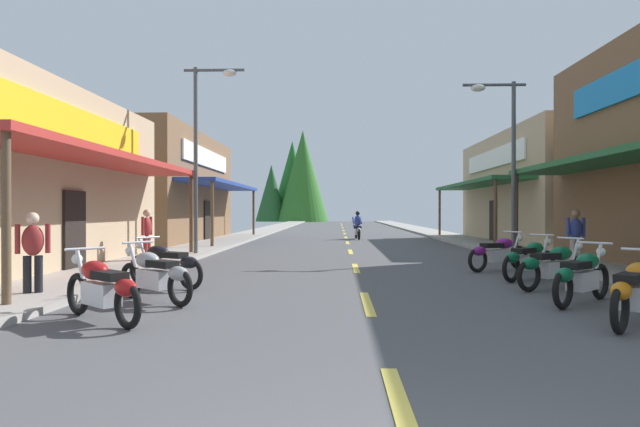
{
  "coord_description": "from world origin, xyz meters",
  "views": [
    {
      "loc": [
        -0.51,
        -2.23,
        1.58
      ],
      "look_at": [
        -1.41,
        26.12,
        1.44
      ],
      "focal_mm": 30.54,
      "sensor_mm": 36.0,
      "label": 1
    }
  ],
  "objects_px": {
    "motorcycle_parked_right_3": "(529,259)",
    "pedestrian_browsing": "(576,235)",
    "motorcycle_parked_left_1": "(155,274)",
    "motorcycle_parked_left_2": "(166,264)",
    "motorcycle_parked_left_0": "(102,288)",
    "pedestrian_by_shop": "(33,249)",
    "streetlamp_left": "(204,134)",
    "motorcycle_parked_right_0": "(635,290)",
    "streetlamp_right": "(504,142)",
    "motorcycle_parked_right_2": "(553,265)",
    "rider_cruising_lead": "(358,227)",
    "motorcycle_parked_right_4": "(498,252)",
    "motorcycle_parked_right_1": "(582,275)",
    "pedestrian_waiting": "(147,232)"
  },
  "relations": [
    {
      "from": "motorcycle_parked_left_1",
      "to": "motorcycle_parked_left_2",
      "type": "xyz_separation_m",
      "value": [
        -0.4,
        1.82,
        0.0
      ]
    },
    {
      "from": "streetlamp_right",
      "to": "pedestrian_browsing",
      "type": "relative_size",
      "value": 3.65
    },
    {
      "from": "motorcycle_parked_right_2",
      "to": "pedestrian_by_shop",
      "type": "bearing_deg",
      "value": 157.8
    },
    {
      "from": "streetlamp_left",
      "to": "motorcycle_parked_left_0",
      "type": "xyz_separation_m",
      "value": [
        1.24,
        -11.0,
        -3.73
      ]
    },
    {
      "from": "motorcycle_parked_right_0",
      "to": "rider_cruising_lead",
      "type": "xyz_separation_m",
      "value": [
        -2.96,
        22.64,
        0.17
      ]
    },
    {
      "from": "motorcycle_parked_left_1",
      "to": "motorcycle_parked_left_2",
      "type": "bearing_deg",
      "value": -39.48
    },
    {
      "from": "streetlamp_left",
      "to": "streetlamp_right",
      "type": "bearing_deg",
      "value": -1.29
    },
    {
      "from": "motorcycle_parked_right_1",
      "to": "motorcycle_parked_right_3",
      "type": "bearing_deg",
      "value": 41.74
    },
    {
      "from": "rider_cruising_lead",
      "to": "streetlamp_left",
      "type": "bearing_deg",
      "value": 149.79
    },
    {
      "from": "motorcycle_parked_left_0",
      "to": "pedestrian_waiting",
      "type": "relative_size",
      "value": 1.04
    },
    {
      "from": "motorcycle_parked_left_2",
      "to": "pedestrian_waiting",
      "type": "bearing_deg",
      "value": -36.46
    },
    {
      "from": "pedestrian_waiting",
      "to": "streetlamp_right",
      "type": "bearing_deg",
      "value": 20.92
    },
    {
      "from": "motorcycle_parked_left_0",
      "to": "motorcycle_parked_right_3",
      "type": "bearing_deg",
      "value": -107.01
    },
    {
      "from": "motorcycle_parked_right_4",
      "to": "pedestrian_by_shop",
      "type": "relative_size",
      "value": 1.22
    },
    {
      "from": "motorcycle_parked_right_1",
      "to": "pedestrian_waiting",
      "type": "xyz_separation_m",
      "value": [
        -9.83,
        6.76,
        0.45
      ]
    },
    {
      "from": "pedestrian_by_shop",
      "to": "pedestrian_browsing",
      "type": "distance_m",
      "value": 13.0
    },
    {
      "from": "motorcycle_parked_right_0",
      "to": "pedestrian_by_shop",
      "type": "xyz_separation_m",
      "value": [
        -9.53,
        1.91,
        0.41
      ]
    },
    {
      "from": "motorcycle_parked_left_0",
      "to": "rider_cruising_lead",
      "type": "relative_size",
      "value": 0.79
    },
    {
      "from": "motorcycle_parked_left_0",
      "to": "motorcycle_parked_left_1",
      "type": "bearing_deg",
      "value": -56.35
    },
    {
      "from": "motorcycle_parked_right_2",
      "to": "motorcycle_parked_left_1",
      "type": "relative_size",
      "value": 1.08
    },
    {
      "from": "motorcycle_parked_right_4",
      "to": "rider_cruising_lead",
      "type": "distance_m",
      "value": 16.14
    },
    {
      "from": "pedestrian_by_shop",
      "to": "motorcycle_parked_right_2",
      "type": "bearing_deg",
      "value": -109.87
    },
    {
      "from": "motorcycle_parked_left_0",
      "to": "pedestrian_by_shop",
      "type": "height_order",
      "value": "pedestrian_by_shop"
    },
    {
      "from": "pedestrian_waiting",
      "to": "streetlamp_left",
      "type": "bearing_deg",
      "value": 75.72
    },
    {
      "from": "streetlamp_left",
      "to": "motorcycle_parked_right_3",
      "type": "distance_m",
      "value": 11.45
    },
    {
      "from": "motorcycle_parked_left_1",
      "to": "motorcycle_parked_right_4",
      "type": "bearing_deg",
      "value": -106.93
    },
    {
      "from": "motorcycle_parked_right_0",
      "to": "motorcycle_parked_left_0",
      "type": "distance_m",
      "value": 7.44
    },
    {
      "from": "motorcycle_parked_right_0",
      "to": "motorcycle_parked_right_1",
      "type": "bearing_deg",
      "value": 39.92
    },
    {
      "from": "pedestrian_browsing",
      "to": "motorcycle_parked_left_0",
      "type": "bearing_deg",
      "value": -67.46
    },
    {
      "from": "motorcycle_parked_left_0",
      "to": "motorcycle_parked_left_2",
      "type": "xyz_separation_m",
      "value": [
        -0.2,
        3.48,
        0.0
      ]
    },
    {
      "from": "motorcycle_parked_right_3",
      "to": "pedestrian_browsing",
      "type": "xyz_separation_m",
      "value": [
        2.04,
        2.28,
        0.45
      ]
    },
    {
      "from": "motorcycle_parked_left_2",
      "to": "rider_cruising_lead",
      "type": "bearing_deg",
      "value": -73.57
    },
    {
      "from": "motorcycle_parked_left_2",
      "to": "motorcycle_parked_left_1",
      "type": "bearing_deg",
      "value": 132.42
    },
    {
      "from": "streetlamp_right",
      "to": "pedestrian_waiting",
      "type": "distance_m",
      "value": 11.88
    },
    {
      "from": "motorcycle_parked_right_0",
      "to": "motorcycle_parked_right_3",
      "type": "relative_size",
      "value": 0.98
    },
    {
      "from": "streetlamp_right",
      "to": "motorcycle_parked_right_2",
      "type": "xyz_separation_m",
      "value": [
        -1.23,
        -7.31,
        -3.38
      ]
    },
    {
      "from": "motorcycle_parked_right_2",
      "to": "motorcycle_parked_left_0",
      "type": "height_order",
      "value": "same"
    },
    {
      "from": "pedestrian_browsing",
      "to": "pedestrian_waiting",
      "type": "xyz_separation_m",
      "value": [
        -12.12,
        1.23,
        0.0
      ]
    },
    {
      "from": "motorcycle_parked_right_1",
      "to": "motorcycle_parked_left_1",
      "type": "xyz_separation_m",
      "value": [
        -7.29,
        -0.04,
        0.0
      ]
    },
    {
      "from": "motorcycle_parked_right_4",
      "to": "streetlamp_left",
      "type": "bearing_deg",
      "value": 124.28
    },
    {
      "from": "motorcycle_parked_left_1",
      "to": "rider_cruising_lead",
      "type": "bearing_deg",
      "value": -63.28
    },
    {
      "from": "motorcycle_parked_left_0",
      "to": "pedestrian_waiting",
      "type": "distance_m",
      "value": 8.79
    },
    {
      "from": "motorcycle_parked_right_1",
      "to": "motorcycle_parked_left_0",
      "type": "bearing_deg",
      "value": 148.99
    },
    {
      "from": "streetlamp_right",
      "to": "motorcycle_parked_right_0",
      "type": "bearing_deg",
      "value": -97.84
    },
    {
      "from": "motorcycle_parked_left_1",
      "to": "pedestrian_browsing",
      "type": "distance_m",
      "value": 11.08
    },
    {
      "from": "pedestrian_waiting",
      "to": "motorcycle_parked_right_3",
      "type": "bearing_deg",
      "value": -9.86
    },
    {
      "from": "motorcycle_parked_right_3",
      "to": "pedestrian_by_shop",
      "type": "height_order",
      "value": "pedestrian_by_shop"
    },
    {
      "from": "pedestrian_waiting",
      "to": "motorcycle_parked_left_0",
      "type": "bearing_deg",
      "value": -65.15
    },
    {
      "from": "streetlamp_right",
      "to": "rider_cruising_lead",
      "type": "distance_m",
      "value": 13.07
    },
    {
      "from": "streetlamp_left",
      "to": "motorcycle_parked_right_0",
      "type": "height_order",
      "value": "streetlamp_left"
    }
  ]
}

